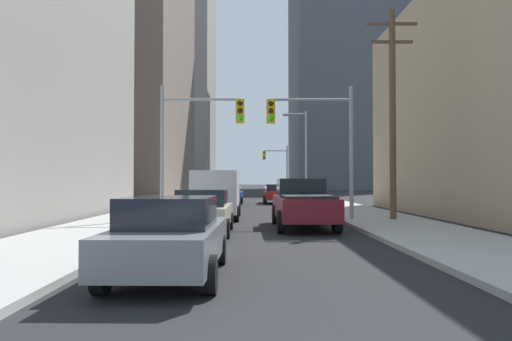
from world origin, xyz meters
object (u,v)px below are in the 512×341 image
sedan_red (276,194)px  traffic_signal_near_right (314,130)px  traffic_signal_far_right (277,162)px  traffic_signal_near_left (198,130)px  cargo_van_silver (217,192)px  pickup_truck_maroon (303,204)px  sedan_blue (230,194)px  sedan_grey (170,236)px  sedan_beige (203,211)px

sedan_red → traffic_signal_near_right: (0.79, -16.22, 3.27)m
sedan_red → traffic_signal_far_right: 19.05m
traffic_signal_near_left → traffic_signal_near_right: same height
traffic_signal_far_right → traffic_signal_near_left: bearing=-98.9°
cargo_van_silver → sedan_red: cargo_van_silver is taller
traffic_signal_near_left → pickup_truck_maroon: bearing=-30.2°
sedan_blue → traffic_signal_near_right: size_ratio=0.71×
traffic_signal_far_right → cargo_van_silver: bearing=-98.2°
sedan_blue → traffic_signal_near_right: 16.61m
cargo_van_silver → sedan_blue: size_ratio=1.22×
pickup_truck_maroon → sedan_red: pickup_truck_maroon is taller
pickup_truck_maroon → traffic_signal_near_right: traffic_signal_near_right is taller
pickup_truck_maroon → cargo_van_silver: cargo_van_silver is taller
sedan_grey → sedan_red: bearing=82.7°
sedan_beige → cargo_van_silver: bearing=89.6°
pickup_truck_maroon → traffic_signal_near_right: 4.08m
traffic_signal_far_right → traffic_signal_near_right: bearing=-90.6°
sedan_grey → sedan_blue: same height
cargo_van_silver → sedan_red: 14.93m
sedan_red → sedan_beige: bearing=-100.1°
sedan_grey → pickup_truck_maroon: bearing=68.4°
traffic_signal_near_left → traffic_signal_near_right: 5.13m
traffic_signal_near_left → sedan_grey: bearing=-86.1°
pickup_truck_maroon → sedan_red: size_ratio=1.28×
traffic_signal_near_left → traffic_signal_far_right: size_ratio=1.00×
sedan_grey → traffic_signal_far_right: 46.77m
sedan_grey → traffic_signal_near_right: 12.69m
traffic_signal_near_left → cargo_van_silver: bearing=67.4°
pickup_truck_maroon → sedan_beige: bearing=-152.6°
sedan_beige → traffic_signal_far_right: (4.82, 39.35, 3.23)m
pickup_truck_maroon → cargo_van_silver: (-3.60, 4.25, 0.35)m
pickup_truck_maroon → traffic_signal_far_right: (1.18, 37.47, 3.07)m
sedan_beige → sedan_red: bearing=79.9°
sedan_grey → sedan_red: size_ratio=1.00×
traffic_signal_near_right → traffic_signal_far_right: (0.37, 34.96, -0.04)m
cargo_van_silver → traffic_signal_far_right: (4.78, 33.22, 2.72)m
pickup_truck_maroon → traffic_signal_near_left: bearing=149.8°
sedan_grey → sedan_blue: 27.15m
sedan_blue → sedan_red: (3.59, 0.53, 0.00)m
sedan_blue → traffic_signal_near_left: traffic_signal_near_left is taller
traffic_signal_near_right → traffic_signal_near_left: bearing=-180.0°
pickup_truck_maroon → sedan_beige: size_ratio=1.28×
sedan_red → cargo_van_silver: bearing=-104.0°
sedan_grey → sedan_blue: size_ratio=1.00×
cargo_van_silver → pickup_truck_maroon: bearing=-49.8°
sedan_beige → sedan_blue: (0.06, 20.08, 0.00)m
pickup_truck_maroon → sedan_red: 18.73m
sedan_grey → traffic_signal_near_left: (-0.78, 11.46, 3.27)m
sedan_beige → traffic_signal_near_right: bearing=44.7°
sedan_grey → sedan_red: (3.56, 27.68, 0.00)m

